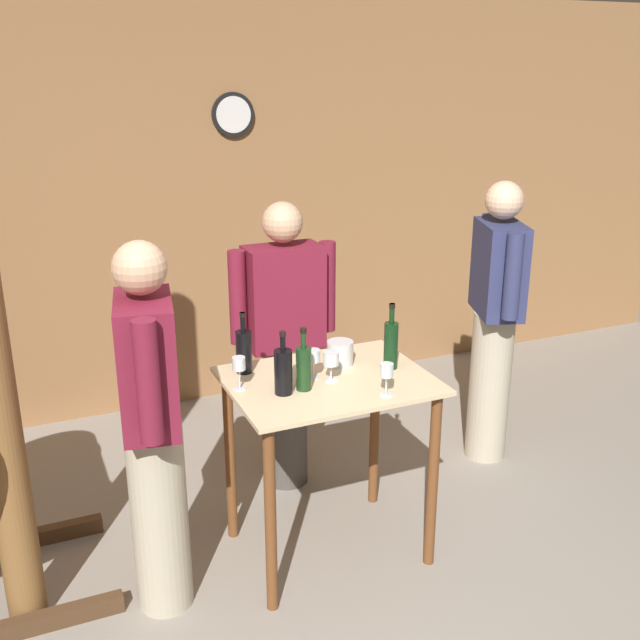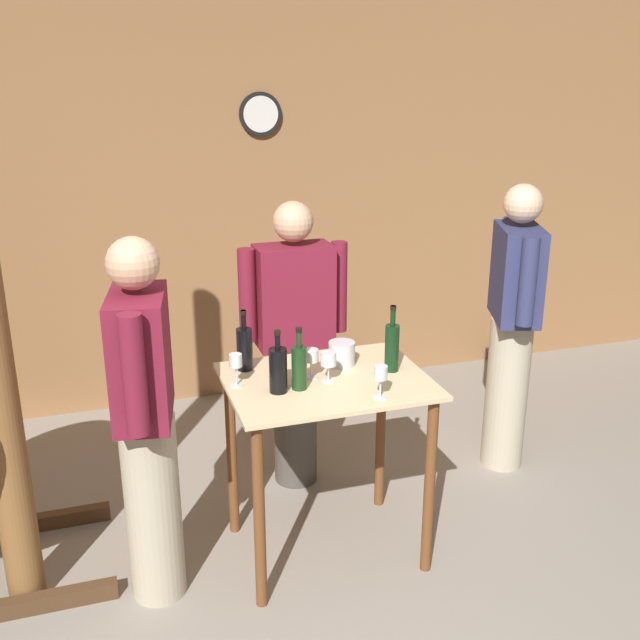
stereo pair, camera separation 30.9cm
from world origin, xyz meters
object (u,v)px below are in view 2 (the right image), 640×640
object	(u,v)px
wine_bottle_left	(278,369)
ice_bucket	(342,354)
wine_bottle_right	(392,346)
person_visitor_with_scarf	(513,324)
wine_bottle_center	(299,366)
wine_glass_far_side	(381,375)
person_host	(294,341)
person_visitor_bearded	(146,419)
wine_glass_near_left	(236,362)
wine_glass_near_right	(328,360)
wine_glass_near_center	(311,357)
wine_bottle_far_left	(245,348)

from	to	relation	value
wine_bottle_left	ice_bucket	bearing A→B (deg)	29.18
wine_bottle_right	person_visitor_with_scarf	size ratio (longest dim) A/B	0.19
wine_bottle_left	wine_bottle_right	distance (m)	0.56
wine_bottle_center	wine_glass_far_side	distance (m)	0.36
ice_bucket	person_visitor_with_scarf	bearing A→B (deg)	16.53
wine_glass_far_side	person_host	bearing A→B (deg)	96.78
wine_bottle_left	person_visitor_bearded	bearing A→B (deg)	179.65
wine_bottle_right	wine_glass_near_left	distance (m)	0.72
wine_glass_near_right	person_visitor_bearded	size ratio (longest dim) A/B	0.09
wine_bottle_center	wine_glass_near_left	xyz separation A→B (m)	(-0.26, 0.12, 0.00)
wine_bottle_left	ice_bucket	size ratio (longest dim) A/B	2.28
person_host	person_visitor_bearded	xyz separation A→B (m)	(-0.86, -0.74, 0.02)
wine_bottle_center	wine_glass_near_center	xyz separation A→B (m)	(0.08, 0.10, -0.01)
wine_glass_near_right	person_visitor_with_scarf	bearing A→B (deg)	21.76
wine_bottle_far_left	wine_glass_near_right	bearing A→B (deg)	-37.75
wine_glass_far_side	person_visitor_with_scarf	size ratio (longest dim) A/B	0.09
ice_bucket	person_host	xyz separation A→B (m)	(-0.08, 0.54, -0.12)
wine_bottle_center	person_visitor_with_scarf	xyz separation A→B (m)	(1.40, 0.54, -0.14)
person_visitor_with_scarf	person_host	bearing A→B (deg)	170.47
wine_bottle_right	wine_bottle_far_left	bearing A→B (deg)	160.93
wine_bottle_far_left	person_host	size ratio (longest dim) A/B	0.18
person_visitor_with_scarf	person_visitor_bearded	world-z (taller)	person_visitor_with_scarf
wine_bottle_far_left	wine_glass_near_left	size ratio (longest dim) A/B	1.95
wine_bottle_center	person_visitor_bearded	size ratio (longest dim) A/B	0.17
wine_glass_near_center	ice_bucket	world-z (taller)	wine_glass_near_center
wine_glass_near_left	person_visitor_with_scarf	xyz separation A→B (m)	(1.66, 0.42, -0.14)
wine_bottle_center	wine_glass_near_left	bearing A→B (deg)	155.46
wine_bottle_right	ice_bucket	world-z (taller)	wine_bottle_right
wine_glass_near_left	wine_glass_near_right	xyz separation A→B (m)	(0.40, -0.08, -0.01)
wine_bottle_far_left	wine_glass_near_right	world-z (taller)	wine_bottle_far_left
wine_bottle_left	wine_bottle_right	size ratio (longest dim) A/B	0.90
wine_bottle_far_left	wine_bottle_center	distance (m)	0.34
wine_bottle_left	wine_bottle_center	size ratio (longest dim) A/B	1.00
wine_glass_near_right	person_visitor_bearded	xyz separation A→B (m)	(-0.81, -0.03, -0.15)
wine_glass_near_center	person_visitor_with_scarf	size ratio (longest dim) A/B	0.08
wine_bottle_far_left	wine_bottle_left	size ratio (longest dim) A/B	1.02
person_host	wine_bottle_right	bearing A→B (deg)	-67.89
wine_bottle_left	person_host	world-z (taller)	person_host
wine_glass_near_right	wine_glass_far_side	bearing A→B (deg)	-56.34
wine_glass_near_left	wine_bottle_left	bearing A→B (deg)	-36.99
wine_glass_near_left	person_host	size ratio (longest dim) A/B	0.09
wine_bottle_right	wine_glass_near_right	xyz separation A→B (m)	(-0.32, -0.03, -0.02)
wine_glass_near_left	person_host	bearing A→B (deg)	54.39
wine_glass_far_side	wine_glass_near_right	bearing A→B (deg)	123.66
person_host	wine_bottle_left	bearing A→B (deg)	-111.00
wine_bottle_left	wine_bottle_right	world-z (taller)	wine_bottle_right
wine_glass_near_center	person_visitor_bearded	world-z (taller)	person_visitor_bearded
wine_bottle_left	wine_glass_far_side	distance (m)	0.44
wine_glass_near_center	person_host	xyz separation A→B (m)	(0.10, 0.64, -0.17)
wine_glass_far_side	wine_bottle_far_left	bearing A→B (deg)	134.74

